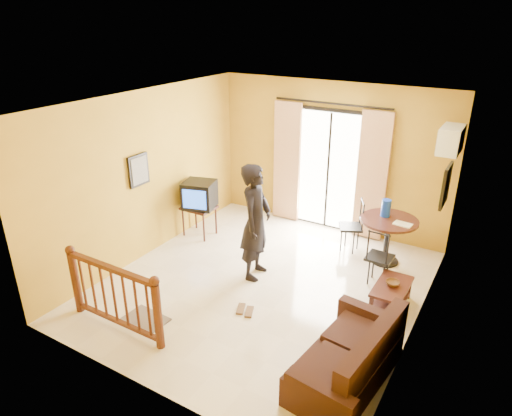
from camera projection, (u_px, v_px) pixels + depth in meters
The scene contains 19 objects.
ground at pixel (263, 285), 7.09m from camera, with size 5.00×5.00×0.00m, color beige.
room_shell at pixel (264, 182), 6.42m from camera, with size 5.00×5.00×5.00m.
balcony_door at pixel (328, 169), 8.54m from camera, with size 2.25×0.14×2.46m.
tv_table at pixel (199, 210), 8.50m from camera, with size 0.57×0.48×0.57m.
television at pixel (199, 195), 8.35m from camera, with size 0.67×0.63×0.50m.
picture_left at pixel (139, 170), 7.36m from camera, with size 0.05×0.42×0.52m.
dining_table at pixel (388, 228), 7.51m from camera, with size 0.94×0.94×0.79m.
water_jug at pixel (386, 208), 7.51m from camera, with size 0.16×0.16×0.29m, color #1336B3.
serving_tray at pixel (403, 224), 7.25m from camera, with size 0.28×0.18×0.02m, color #F1ECCE.
dining_chairs at pixel (362, 265), 7.64m from camera, with size 1.23×1.28×0.95m.
air_conditioner at pixel (450, 140), 6.80m from camera, with size 0.31×0.60×0.40m.
botanical_print at pixel (446, 186), 6.42m from camera, with size 0.05×0.50×0.60m.
coffee_table at pixel (391, 293), 6.48m from camera, with size 0.44×0.79×0.36m.
bowl at pixel (393, 283), 6.42m from camera, with size 0.19×0.19×0.06m, color #50341B.
sofa at pixel (350, 361), 5.12m from camera, with size 0.94×1.74×0.79m.
standing_person at pixel (256, 222), 7.01m from camera, with size 0.68×0.45×1.86m, color black.
stair_balustrade at pixel (113, 292), 5.91m from camera, with size 1.63×0.13×1.04m.
doormat at pixel (146, 319), 6.28m from camera, with size 0.60×0.40×0.02m, color #62574E.
sandals at pixel (245, 310), 6.46m from camera, with size 0.33×0.27×0.03m.
Camera 1 is at (3.00, -5.24, 3.90)m, focal length 32.00 mm.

